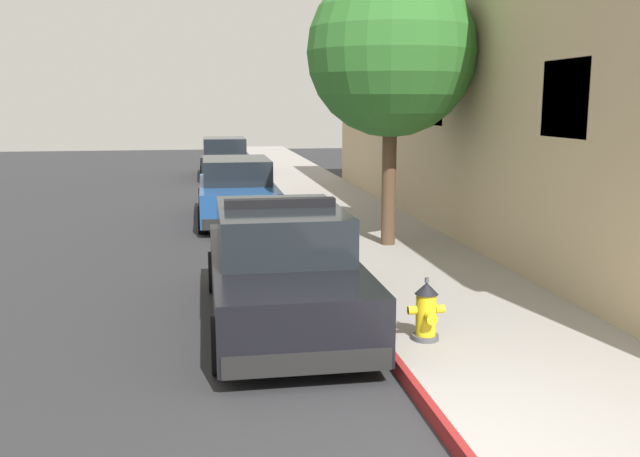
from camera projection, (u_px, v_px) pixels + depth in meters
ground_plane at (91, 248)px, 14.74m from camera, size 33.39×60.00×0.20m
sidewalk_pavement at (366, 231)px, 15.68m from camera, size 2.97×60.00×0.16m
curb_painted_edge at (299, 233)px, 15.43m from camera, size 0.08×60.00×0.16m
storefront_building at (593, 104)px, 16.02m from camera, size 7.97×20.75×5.81m
police_cruiser at (281, 268)px, 9.37m from camera, size 1.94×4.84×1.68m
parked_car_silver_ahead at (237, 191)px, 17.54m from camera, size 1.94×4.84×1.56m
parked_car_dark_far at (225, 158)px, 27.85m from camera, size 1.94×4.84×1.56m
fire_hydrant at (426, 311)px, 8.19m from camera, size 0.44×0.40×0.76m
street_tree at (391, 52)px, 13.17m from camera, size 3.23×3.23×5.35m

